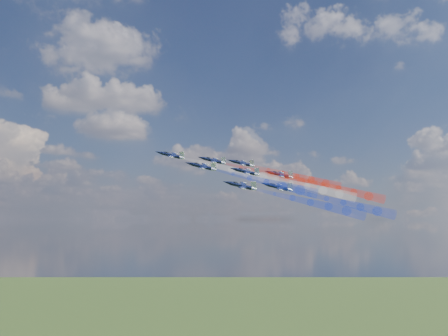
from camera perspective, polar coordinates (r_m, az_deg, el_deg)
name	(u,v)px	position (r m, az deg, el deg)	size (l,w,h in m)	color
jet_lead	(171,155)	(182.17, -6.14, 1.48)	(9.17, 11.46, 3.06)	black
trail_lead	(231,170)	(180.10, 0.84, -0.18)	(3.82, 35.42, 3.82)	white
jet_inner_left	(202,166)	(169.49, -2.57, 0.18)	(9.17, 11.46, 3.06)	black
trail_inner_left	(266,182)	(169.03, 4.93, -1.61)	(3.82, 35.42, 3.82)	#1833D1
jet_inner_right	(213,160)	(188.27, -1.28, 0.88)	(9.17, 11.46, 3.06)	black
trail_inner_right	(271,174)	(188.09, 5.47, -0.73)	(3.82, 35.42, 3.82)	red
jet_outer_left	(241,186)	(158.33, 2.02, -2.07)	(9.17, 11.46, 3.06)	black
trail_outer_left	(310,202)	(159.95, 10.00, -3.94)	(3.82, 35.42, 3.82)	#1833D1
jet_center_third	(246,172)	(178.19, 2.54, -0.43)	(9.17, 11.46, 3.06)	black
trail_center_third	(307,186)	(179.67, 9.62, -2.11)	(3.82, 35.42, 3.82)	white
jet_outer_right	(242,163)	(198.19, 2.07, 0.56)	(9.17, 11.46, 3.06)	black
trail_outer_right	(297,176)	(199.26, 8.45, -0.96)	(3.82, 35.42, 3.82)	red
jet_rear_left	(278,187)	(169.16, 6.30, -2.21)	(9.17, 11.46, 3.06)	black
trail_rear_left	(343,203)	(172.32, 13.68, -3.92)	(3.82, 35.42, 3.82)	#1833D1
jet_rear_right	(280,175)	(188.83, 6.50, -0.77)	(9.17, 11.46, 3.06)	black
trail_rear_right	(338,189)	(191.77, 13.12, -2.33)	(3.82, 35.42, 3.82)	red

